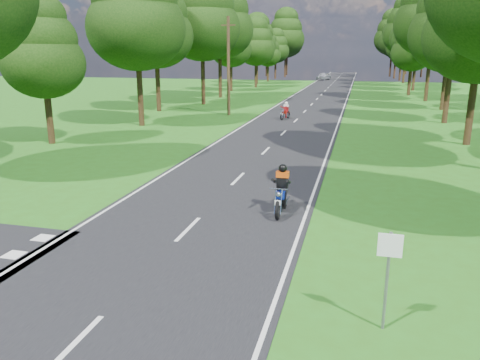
# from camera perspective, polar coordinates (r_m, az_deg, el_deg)

# --- Properties ---
(ground) EXTENTS (160.00, 160.00, 0.00)m
(ground) POSITION_cam_1_polar(r_m,az_deg,el_deg) (12.59, -9.57, -9.20)
(ground) COLOR #285F15
(ground) RESTS_ON ground
(main_road) EXTENTS (7.00, 140.00, 0.02)m
(main_road) POSITION_cam_1_polar(r_m,az_deg,el_deg) (60.83, 9.91, 10.22)
(main_road) COLOR black
(main_road) RESTS_ON ground
(road_markings) EXTENTS (7.40, 140.00, 0.01)m
(road_markings) POSITION_cam_1_polar(r_m,az_deg,el_deg) (58.98, 9.62, 10.10)
(road_markings) COLOR silver
(road_markings) RESTS_ON main_road
(treeline) EXTENTS (40.00, 115.35, 14.78)m
(treeline) POSITION_cam_1_polar(r_m,az_deg,el_deg) (70.64, 12.14, 17.49)
(treeline) COLOR black
(treeline) RESTS_ON ground
(telegraph_pole) EXTENTS (1.20, 0.26, 8.00)m
(telegraph_pole) POSITION_cam_1_polar(r_m,az_deg,el_deg) (39.93, -1.41, 13.73)
(telegraph_pole) COLOR #382616
(telegraph_pole) RESTS_ON ground
(road_sign) EXTENTS (0.45, 0.07, 2.00)m
(road_sign) POSITION_cam_1_polar(r_m,az_deg,el_deg) (9.27, 17.63, -9.89)
(road_sign) COLOR slate
(road_sign) RESTS_ON ground
(rider_near_blue) EXTENTS (0.70, 1.93, 1.59)m
(rider_near_blue) POSITION_cam_1_polar(r_m,az_deg,el_deg) (15.52, 5.08, -1.07)
(rider_near_blue) COLOR navy
(rider_near_blue) RESTS_ON main_road
(rider_far_red) EXTENTS (0.89, 1.73, 1.37)m
(rider_far_red) POSITION_cam_1_polar(r_m,az_deg,el_deg) (37.64, 5.53, 8.43)
(rider_far_red) COLOR maroon
(rider_far_red) RESTS_ON main_road
(distant_car) EXTENTS (2.91, 4.42, 1.40)m
(distant_car) POSITION_cam_1_polar(r_m,az_deg,el_deg) (93.07, 10.17, 12.34)
(distant_car) COLOR silver
(distant_car) RESTS_ON main_road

